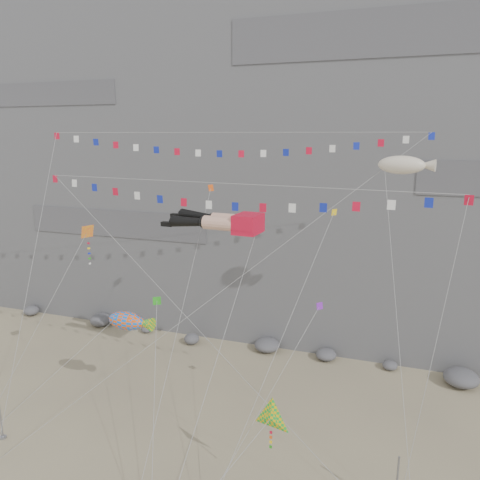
{
  "coord_description": "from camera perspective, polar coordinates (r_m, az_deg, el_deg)",
  "views": [
    {
      "loc": [
        11.73,
        -25.72,
        21.58
      ],
      "look_at": [
        -0.19,
        9.0,
        13.33
      ],
      "focal_mm": 35.0,
      "sensor_mm": 36.0,
      "label": 1
    }
  ],
  "objects": [
    {
      "name": "cliff",
      "position": [
        59.0,
        7.75,
        15.87
      ],
      "size": [
        80.0,
        28.0,
        50.0
      ],
      "primitive_type": "cube",
      "color": "slate",
      "rests_on": "ground"
    },
    {
      "name": "flag_banner_lower",
      "position": [
        30.49,
        -2.23,
        6.89
      ],
      "size": [
        28.85,
        6.96,
        22.64
      ],
      "color": "red",
      "rests_on": "ground"
    },
    {
      "name": "small_kite_d",
      "position": [
        32.62,
        11.0,
        2.34
      ],
      "size": [
        5.47,
        12.97,
        21.08
      ],
      "color": "yellow",
      "rests_on": "ground"
    },
    {
      "name": "small_kite_b",
      "position": [
        32.06,
        9.45,
        -8.35
      ],
      "size": [
        5.66,
        9.09,
        14.27
      ],
      "color": "purple",
      "rests_on": "ground"
    },
    {
      "name": "small_kite_c",
      "position": [
        33.25,
        -10.11,
        -7.61
      ],
      "size": [
        5.05,
        10.18,
        14.64
      ],
      "color": "#209516",
      "rests_on": "ground"
    },
    {
      "name": "small_kite_a",
      "position": [
        38.02,
        -3.71,
        5.77
      ],
      "size": [
        2.06,
        16.47,
        23.52
      ],
      "color": "#E85113",
      "rests_on": "ground"
    },
    {
      "name": "ground",
      "position": [
        35.57,
        -4.87,
        -24.75
      ],
      "size": [
        120.0,
        120.0,
        0.0
      ],
      "primitive_type": "plane",
      "color": "tan",
      "rests_on": "ground"
    },
    {
      "name": "delta_kite",
      "position": [
        28.96,
        3.77,
        -20.87
      ],
      "size": [
        6.07,
        7.22,
        9.84
      ],
      "color": "yellow",
      "rests_on": "ground"
    },
    {
      "name": "blimp_windsock",
      "position": [
        35.1,
        19.07,
        8.58
      ],
      "size": [
        4.37,
        12.27,
        22.58
      ],
      "color": "beige",
      "rests_on": "ground"
    },
    {
      "name": "harlequin_kite",
      "position": [
        35.23,
        -18.15,
        0.89
      ],
      "size": [
        7.04,
        7.46,
        17.23
      ],
      "color": "red",
      "rests_on": "ground"
    },
    {
      "name": "flag_banner_upper",
      "position": [
        37.93,
        -1.24,
        12.94
      ],
      "size": [
        29.93,
        17.28,
        28.81
      ],
      "color": "red",
      "rests_on": "ground"
    },
    {
      "name": "anchor_pole_left",
      "position": [
        39.86,
        -27.19,
        -18.38
      ],
      "size": [
        0.12,
        0.12,
        3.89
      ],
      "primitive_type": "cylinder",
      "color": "gray",
      "rests_on": "ground"
    },
    {
      "name": "talus_boulders",
      "position": [
        49.02,
        3.33,
        -12.7
      ],
      "size": [
        60.0,
        3.0,
        1.2
      ],
      "primitive_type": null,
      "color": "slate",
      "rests_on": "ground"
    },
    {
      "name": "legs_kite",
      "position": [
        34.45,
        -2.29,
        2.25
      ],
      "size": [
        7.84,
        16.32,
        21.2
      ],
      "rotation": [
        0.0,
        0.0,
        -0.08
      ],
      "color": "red",
      "rests_on": "ground"
    },
    {
      "name": "fish_windsock",
      "position": [
        36.4,
        -13.68,
        -9.57
      ],
      "size": [
        10.62,
        8.32,
        13.9
      ],
      "color": "#F2540C",
      "rests_on": "ground"
    }
  ]
}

